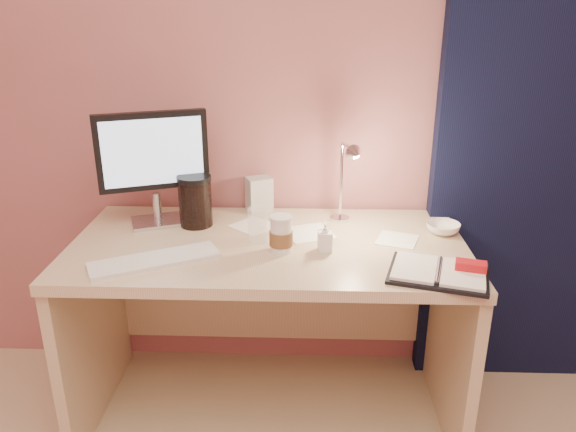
{
  "coord_description": "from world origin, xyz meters",
  "views": [
    {
      "loc": [
        0.14,
        -0.44,
        1.53
      ],
      "look_at": [
        0.07,
        1.33,
        0.85
      ],
      "focal_mm": 35.0,
      "sensor_mm": 36.0,
      "label": 1
    }
  ],
  "objects_px": {
    "coffee_cup": "(281,235)",
    "product_box": "(259,195)",
    "dark_jar": "(195,203)",
    "desk_lamp": "(336,175)",
    "monitor": "(153,158)",
    "lotion_bottle": "(325,237)",
    "desk": "(270,288)",
    "keyboard": "(155,261)",
    "clear_cup": "(258,225)",
    "planner": "(441,272)",
    "bowl": "(443,228)"
  },
  "relations": [
    {
      "from": "desk",
      "to": "bowl",
      "type": "bearing_deg",
      "value": 2.96
    },
    {
      "from": "desk",
      "to": "bowl",
      "type": "relative_size",
      "value": 11.35
    },
    {
      "from": "lotion_bottle",
      "to": "keyboard",
      "type": "bearing_deg",
      "value": -168.12
    },
    {
      "from": "coffee_cup",
      "to": "bowl",
      "type": "distance_m",
      "value": 0.62
    },
    {
      "from": "planner",
      "to": "dark_jar",
      "type": "bearing_deg",
      "value": 170.74
    },
    {
      "from": "monitor",
      "to": "clear_cup",
      "type": "relative_size",
      "value": 3.52
    },
    {
      "from": "desk",
      "to": "clear_cup",
      "type": "distance_m",
      "value": 0.3
    },
    {
      "from": "clear_cup",
      "to": "bowl",
      "type": "distance_m",
      "value": 0.68
    },
    {
      "from": "clear_cup",
      "to": "desk",
      "type": "bearing_deg",
      "value": 59.68
    },
    {
      "from": "keyboard",
      "to": "clear_cup",
      "type": "distance_m",
      "value": 0.38
    },
    {
      "from": "planner",
      "to": "product_box",
      "type": "xyz_separation_m",
      "value": [
        -0.62,
        0.55,
        0.06
      ]
    },
    {
      "from": "keyboard",
      "to": "coffee_cup",
      "type": "bearing_deg",
      "value": -12.87
    },
    {
      "from": "monitor",
      "to": "coffee_cup",
      "type": "distance_m",
      "value": 0.58
    },
    {
      "from": "planner",
      "to": "desk_lamp",
      "type": "relative_size",
      "value": 1.07
    },
    {
      "from": "planner",
      "to": "clear_cup",
      "type": "relative_size",
      "value": 2.86
    },
    {
      "from": "clear_cup",
      "to": "dark_jar",
      "type": "xyz_separation_m",
      "value": [
        -0.25,
        0.15,
        0.03
      ]
    },
    {
      "from": "keyboard",
      "to": "lotion_bottle",
      "type": "relative_size",
      "value": 4.04
    },
    {
      "from": "keyboard",
      "to": "bowl",
      "type": "bearing_deg",
      "value": -11.06
    },
    {
      "from": "clear_cup",
      "to": "dark_jar",
      "type": "distance_m",
      "value": 0.29
    },
    {
      "from": "planner",
      "to": "lotion_bottle",
      "type": "height_order",
      "value": "lotion_bottle"
    },
    {
      "from": "coffee_cup",
      "to": "product_box",
      "type": "height_order",
      "value": "product_box"
    },
    {
      "from": "monitor",
      "to": "desk_lamp",
      "type": "distance_m",
      "value": 0.68
    },
    {
      "from": "product_box",
      "to": "lotion_bottle",
      "type": "bearing_deg",
      "value": -80.27
    },
    {
      "from": "lotion_bottle",
      "to": "desk_lamp",
      "type": "height_order",
      "value": "desk_lamp"
    },
    {
      "from": "dark_jar",
      "to": "product_box",
      "type": "bearing_deg",
      "value": 34.54
    },
    {
      "from": "planner",
      "to": "desk_lamp",
      "type": "xyz_separation_m",
      "value": [
        -0.32,
        0.38,
        0.19
      ]
    },
    {
      "from": "monitor",
      "to": "keyboard",
      "type": "bearing_deg",
      "value": -98.38
    },
    {
      "from": "clear_cup",
      "to": "product_box",
      "type": "height_order",
      "value": "product_box"
    },
    {
      "from": "desk_lamp",
      "to": "bowl",
      "type": "bearing_deg",
      "value": -22.9
    },
    {
      "from": "keyboard",
      "to": "planner",
      "type": "xyz_separation_m",
      "value": [
        0.92,
        -0.05,
        0.0
      ]
    },
    {
      "from": "product_box",
      "to": "planner",
      "type": "bearing_deg",
      "value": -66.26
    },
    {
      "from": "desk",
      "to": "lotion_bottle",
      "type": "xyz_separation_m",
      "value": [
        0.2,
        -0.14,
        0.28
      ]
    },
    {
      "from": "desk",
      "to": "desk_lamp",
      "type": "bearing_deg",
      "value": 16.69
    },
    {
      "from": "keyboard",
      "to": "desk",
      "type": "bearing_deg",
      "value": 8.21
    },
    {
      "from": "planner",
      "to": "bowl",
      "type": "distance_m",
      "value": 0.35
    },
    {
      "from": "monitor",
      "to": "desk",
      "type": "bearing_deg",
      "value": -32.83
    },
    {
      "from": "coffee_cup",
      "to": "dark_jar",
      "type": "distance_m",
      "value": 0.41
    },
    {
      "from": "monitor",
      "to": "lotion_bottle",
      "type": "relative_size",
      "value": 4.18
    },
    {
      "from": "dark_jar",
      "to": "desk_lamp",
      "type": "bearing_deg",
      "value": -1.0
    },
    {
      "from": "planner",
      "to": "lotion_bottle",
      "type": "relative_size",
      "value": 3.4
    },
    {
      "from": "monitor",
      "to": "coffee_cup",
      "type": "bearing_deg",
      "value": -47.5
    },
    {
      "from": "bowl",
      "to": "lotion_bottle",
      "type": "relative_size",
      "value": 1.19
    },
    {
      "from": "lotion_bottle",
      "to": "dark_jar",
      "type": "bearing_deg",
      "value": 155.64
    },
    {
      "from": "desk",
      "to": "product_box",
      "type": "bearing_deg",
      "value": 103.56
    },
    {
      "from": "lotion_bottle",
      "to": "desk_lamp",
      "type": "xyz_separation_m",
      "value": [
        0.04,
        0.21,
        0.15
      ]
    },
    {
      "from": "keyboard",
      "to": "product_box",
      "type": "distance_m",
      "value": 0.58
    },
    {
      "from": "coffee_cup",
      "to": "desk_lamp",
      "type": "height_order",
      "value": "desk_lamp"
    },
    {
      "from": "lotion_bottle",
      "to": "desk_lamp",
      "type": "relative_size",
      "value": 0.31
    },
    {
      "from": "keyboard",
      "to": "product_box",
      "type": "height_order",
      "value": "product_box"
    },
    {
      "from": "dark_jar",
      "to": "desk_lamp",
      "type": "relative_size",
      "value": 0.53
    }
  ]
}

